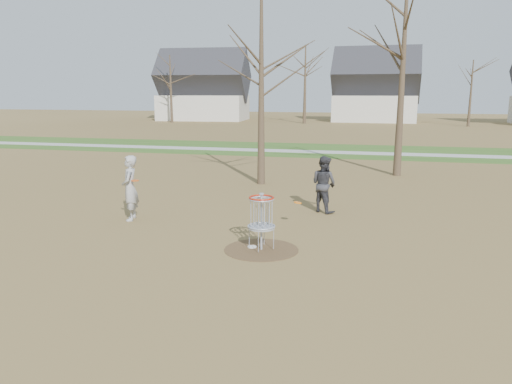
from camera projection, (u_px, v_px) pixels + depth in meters
ground at (261, 250)px, 12.00m from camera, size 160.00×160.00×0.00m
green_band at (336, 151)px, 31.99m from camera, size 160.00×8.00×0.01m
footpath at (334, 152)px, 31.03m from camera, size 160.00×1.50×0.01m
dirt_circle at (261, 250)px, 12.00m from camera, size 1.80×1.80×0.01m
player_standing at (130, 188)px, 14.61m from camera, size 0.66×0.81×1.92m
player_throwing at (324, 184)px, 15.60m from camera, size 1.09×1.04×1.78m
disc_grounded at (252, 247)px, 12.16m from camera, size 0.22×0.22×0.02m
discs_in_play at (219, 192)px, 14.11m from camera, size 4.90×0.71×0.55m
disc_golf_basket at (261, 213)px, 11.82m from camera, size 0.64×0.64×1.35m
bare_trees at (372, 73)px, 44.59m from camera, size 52.62×44.98×9.00m
houses_row at (395, 93)px, 60.32m from camera, size 56.51×10.01×7.26m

